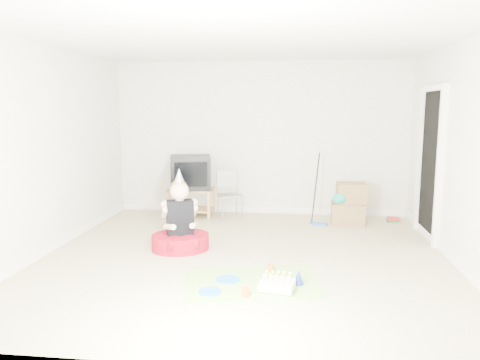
# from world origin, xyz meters

# --- Properties ---
(ground) EXTENTS (5.00, 5.00, 0.00)m
(ground) POSITION_xyz_m (0.00, 0.00, 0.00)
(ground) COLOR #C3B68C
(ground) RESTS_ON ground
(doorway_recess) EXTENTS (0.02, 0.90, 2.05)m
(doorway_recess) POSITION_xyz_m (2.48, 1.20, 1.02)
(doorway_recess) COLOR black
(doorway_recess) RESTS_ON ground
(tv_stand) EXTENTS (0.75, 0.47, 0.47)m
(tv_stand) POSITION_xyz_m (-1.14, 2.09, 0.28)
(tv_stand) COLOR #A47C4A
(tv_stand) RESTS_ON ground
(crt_tv) EXTENTS (0.76, 0.68, 0.56)m
(crt_tv) POSITION_xyz_m (-1.14, 2.09, 0.75)
(crt_tv) COLOR black
(crt_tv) RESTS_ON tv_stand
(folding_chair) EXTENTS (0.47, 0.47, 0.81)m
(folding_chair) POSITION_xyz_m (-0.46, 1.98, 0.39)
(folding_chair) COLOR #99999F
(folding_chair) RESTS_ON ground
(cardboard_boxes) EXTENTS (0.54, 0.41, 0.65)m
(cardboard_boxes) POSITION_xyz_m (1.46, 1.87, 0.31)
(cardboard_boxes) COLOR olive
(cardboard_boxes) RESTS_ON ground
(floor_mop) EXTENTS (0.29, 0.36, 1.11)m
(floor_mop) POSITION_xyz_m (0.99, 1.73, 0.26)
(floor_mop) COLOR blue
(floor_mop) RESTS_ON ground
(book_pile) EXTENTS (0.23, 0.28, 0.06)m
(book_pile) POSITION_xyz_m (2.21, 2.12, 0.03)
(book_pile) COLOR #236A2F
(book_pile) RESTS_ON ground
(seated_woman) EXTENTS (0.96, 0.96, 1.07)m
(seated_woman) POSITION_xyz_m (-0.86, 0.21, 0.23)
(seated_woman) COLOR maroon
(seated_woman) RESTS_ON ground
(party_mat) EXTENTS (1.58, 1.27, 0.01)m
(party_mat) POSITION_xyz_m (0.18, -0.84, 0.00)
(party_mat) COLOR #E43093
(party_mat) RESTS_ON ground
(birthday_cake) EXTENTS (0.38, 0.33, 0.16)m
(birthday_cake) POSITION_xyz_m (0.45, -1.02, 0.05)
(birthday_cake) COLOR white
(birthday_cake) RESTS_ON party_mat
(blue_plate_near) EXTENTS (0.27, 0.27, 0.01)m
(blue_plate_near) POSITION_xyz_m (-0.08, -0.82, 0.01)
(blue_plate_near) COLOR blue
(blue_plate_near) RESTS_ON party_mat
(blue_plate_far) EXTENTS (0.25, 0.25, 0.01)m
(blue_plate_far) POSITION_xyz_m (-0.21, -1.16, 0.01)
(blue_plate_far) COLOR blue
(blue_plate_far) RESTS_ON party_mat
(orange_cup_near) EXTENTS (0.10, 0.10, 0.08)m
(orange_cup_near) POSITION_xyz_m (0.36, -0.49, 0.05)
(orange_cup_near) COLOR orange
(orange_cup_near) RESTS_ON party_mat
(orange_cup_far) EXTENTS (0.09, 0.09, 0.09)m
(orange_cup_far) POSITION_xyz_m (0.15, -1.22, 0.05)
(orange_cup_far) COLOR orange
(orange_cup_far) RESTS_ON party_mat
(blue_party_hat) EXTENTS (0.14, 0.14, 0.16)m
(blue_party_hat) POSITION_xyz_m (0.66, -0.84, 0.09)
(blue_party_hat) COLOR #1737A2
(blue_party_hat) RESTS_ON party_mat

